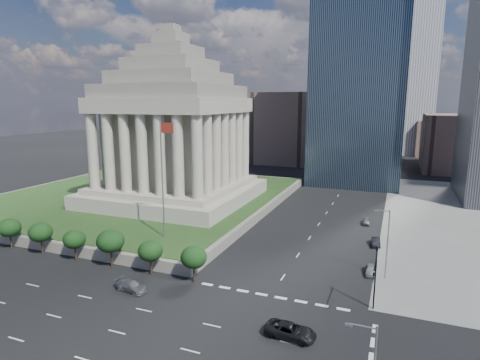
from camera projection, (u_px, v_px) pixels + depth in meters
The scene contains 16 objects.
ground at pixel (350, 178), 129.88m from camera, with size 500.00×500.00×0.00m, color black.
plaza_terrace at pixel (142, 197), 100.42m from camera, with size 66.00×70.00×1.80m, color slate.
plaza_lawn at pixel (142, 194), 100.24m from camera, with size 64.00×68.00×0.10m, color #253C18.
war_memorial at pixel (173, 116), 90.66m from camera, with size 34.00×34.00×39.00m, color gray, non-canonical shape.
flagpole at pixel (163, 172), 65.96m from camera, with size 2.52×0.24×20.00m.
tree_row at pixel (57, 239), 63.75m from camera, with size 53.00×4.00×6.00m, color black, non-canonical shape.
midrise_glass at pixel (360, 83), 118.81m from camera, with size 26.00×26.00×60.00m, color black.
building_filler_ne at pixel (453, 143), 143.71m from camera, with size 20.00×30.00×20.00m, color brown.
building_filler_nw at pixel (286, 127), 165.41m from camera, with size 24.00×30.00×28.00m, color brown.
traffic_signal_ne at pixel (375, 274), 45.64m from camera, with size 0.30×5.74×8.00m.
street_lamp_north at pixel (386, 240), 55.57m from camera, with size 2.13×0.22×10.00m.
pickup_truck at pixel (290, 331), 42.31m from camera, with size 5.47×2.52×1.52m, color black.
suv_grey at pixel (131, 286), 52.75m from camera, with size 4.74×1.93×1.37m, color #4E5055.
parked_sedan_near at pixel (371, 270), 57.82m from camera, with size 3.75×1.51×1.28m, color #94979C.
parked_sedan_mid at pixel (376, 242), 69.35m from camera, with size 3.83×1.34×1.26m, color black.
parked_sedan_far at pixel (367, 221), 81.57m from camera, with size 3.72×1.50×1.27m, color slate.
Camera 1 is at (13.97, -31.69, 24.57)m, focal length 30.00 mm.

